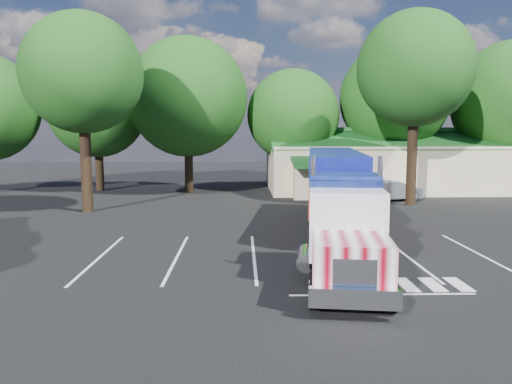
{
  "coord_description": "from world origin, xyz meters",
  "views": [
    {
      "loc": [
        -0.49,
        -26.31,
        5.19
      ],
      "look_at": [
        0.26,
        -0.1,
        2.0
      ],
      "focal_mm": 35.0,
      "sensor_mm": 36.0,
      "label": 1
    }
  ],
  "objects_px": {
    "woman": "(344,221)",
    "silver_sedan": "(392,190)",
    "semi_truck": "(336,188)",
    "bicycle": "(328,200)"
  },
  "relations": [
    {
      "from": "semi_truck",
      "to": "bicycle",
      "type": "relative_size",
      "value": 12.39
    },
    {
      "from": "semi_truck",
      "to": "silver_sedan",
      "type": "xyz_separation_m",
      "value": [
        6.7,
        12.71,
        -1.67
      ]
    },
    {
      "from": "semi_truck",
      "to": "silver_sedan",
      "type": "height_order",
      "value": "semi_truck"
    },
    {
      "from": "semi_truck",
      "to": "bicycle",
      "type": "height_order",
      "value": "semi_truck"
    },
    {
      "from": "semi_truck",
      "to": "silver_sedan",
      "type": "distance_m",
      "value": 14.46
    },
    {
      "from": "semi_truck",
      "to": "silver_sedan",
      "type": "bearing_deg",
      "value": 70.07
    },
    {
      "from": "woman",
      "to": "bicycle",
      "type": "height_order",
      "value": "woman"
    },
    {
      "from": "bicycle",
      "to": "silver_sedan",
      "type": "bearing_deg",
      "value": -8.77
    },
    {
      "from": "woman",
      "to": "silver_sedan",
      "type": "bearing_deg",
      "value": -41.05
    },
    {
      "from": "woman",
      "to": "bicycle",
      "type": "xyz_separation_m",
      "value": [
        1.0,
        10.48,
        -0.42
      ]
    }
  ]
}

